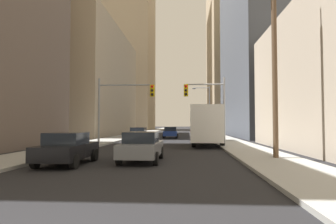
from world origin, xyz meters
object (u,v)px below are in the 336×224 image
at_px(traffic_signal_near_right, 207,100).
at_px(sedan_silver, 139,134).
at_px(sedan_black, 68,148).
at_px(sedan_blue, 171,132).
at_px(city_bus, 205,124).
at_px(sedan_grey, 142,146).
at_px(traffic_signal_near_left, 123,99).

bearing_deg(traffic_signal_near_right, sedan_silver, 133.60).
height_order(sedan_black, sedan_blue, same).
distance_m(city_bus, sedan_silver, 9.33).
xyz_separation_m(sedan_grey, sedan_blue, (0.10, 24.42, 0.00)).
bearing_deg(sedan_grey, sedan_blue, 89.77).
xyz_separation_m(city_bus, sedan_black, (-7.38, -13.89, -1.16)).
bearing_deg(sedan_grey, traffic_signal_near_right, 69.23).
bearing_deg(sedan_silver, traffic_signal_near_left, -90.71).
distance_m(sedan_silver, traffic_signal_near_right, 11.06).
relative_size(sedan_black, traffic_signal_near_right, 0.71).
bearing_deg(sedan_black, sedan_blue, 82.37).
xyz_separation_m(sedan_grey, traffic_signal_near_left, (-3.35, 10.64, 3.33)).
bearing_deg(sedan_silver, sedan_black, -90.27).
xyz_separation_m(traffic_signal_near_left, traffic_signal_near_right, (7.38, -0.00, -0.07)).
height_order(city_bus, sedan_silver, city_bus).
xyz_separation_m(sedan_grey, sedan_silver, (-3.25, 18.29, 0.00)).
distance_m(city_bus, sedan_grey, 13.27).
height_order(sedan_silver, traffic_signal_near_right, traffic_signal_near_right).
relative_size(sedan_black, sedan_blue, 1.01).
relative_size(sedan_black, sedan_silver, 1.00).
height_order(sedan_grey, traffic_signal_near_right, traffic_signal_near_right).
bearing_deg(sedan_blue, traffic_signal_near_right, -74.07).
bearing_deg(sedan_blue, sedan_grey, -90.23).
relative_size(city_bus, sedan_blue, 2.75).
distance_m(sedan_black, traffic_signal_near_right, 14.41).
bearing_deg(sedan_grey, sedan_black, -158.70).
relative_size(sedan_grey, sedan_blue, 1.00).
height_order(sedan_grey, sedan_black, same).
bearing_deg(traffic_signal_near_right, sedan_blue, 105.93).
height_order(city_bus, traffic_signal_near_left, traffic_signal_near_left).
distance_m(traffic_signal_near_left, traffic_signal_near_right, 7.38).
distance_m(sedan_blue, traffic_signal_near_left, 14.59).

